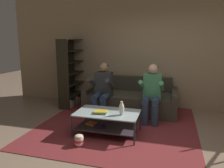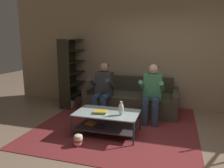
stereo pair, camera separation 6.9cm
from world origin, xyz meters
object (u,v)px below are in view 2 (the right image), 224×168
coffee_table (106,119)px  bookshelf (72,78)px  person_seated_left (103,88)px  popcorn_tub (78,140)px  person_seated_right (152,91)px  book_stack (100,112)px  vase (121,109)px  couch (132,100)px

coffee_table → bookshelf: bearing=133.5°
person_seated_left → popcorn_tub: (0.08, -1.49, -0.58)m
person_seated_left → coffee_table: bearing=-67.2°
person_seated_right → book_stack: 1.30m
vase → popcorn_tub: size_ratio=1.24×
person_seated_left → popcorn_tub: person_seated_left is taller
couch → coffee_table: bearing=-96.7°
person_seated_left → coffee_table: (0.38, -0.90, -0.39)m
person_seated_right → bookshelf: bookshelf is taller
person_seated_left → coffee_table: size_ratio=1.06×
vase → book_stack: (-0.38, -0.02, -0.09)m
bookshelf → person_seated_left: bearing=-31.1°
bookshelf → popcorn_tub: bookshelf is taller
couch → book_stack: (-0.26, -1.56, 0.17)m
person_seated_right → bookshelf: 2.33m
person_seated_left → coffee_table: 1.06m
vase → bookshelf: 2.45m
book_stack → bookshelf: bookshelf is taller
vase → book_stack: vase is taller
book_stack → bookshelf: bearing=130.4°
couch → person_seated_right: bearing=-46.0°
couch → vase: couch is taller
person_seated_right → popcorn_tub: (-1.02, -1.49, -0.58)m
person_seated_left → couch: bearing=46.0°
person_seated_left → person_seated_right: bearing=-0.0°
vase → bookshelf: (-1.80, 1.65, 0.19)m
popcorn_tub → person_seated_left: bearing=93.2°
bookshelf → couch: bearing=-3.5°
bookshelf → popcorn_tub: bearing=-61.0°
person_seated_left → person_seated_right: (1.11, -0.00, -0.00)m
person_seated_left → book_stack: person_seated_left is taller
person_seated_left → book_stack: bearing=-73.4°
couch → bookshelf: bookshelf is taller
popcorn_tub → couch: bearing=77.2°
person_seated_right → book_stack: size_ratio=4.74×
couch → book_stack: bearing=-99.3°
couch → vase: bearing=-85.3°
couch → person_seated_left: bearing=-134.0°
coffee_table → book_stack: (-0.08, -0.09, 0.17)m
person_seated_right → popcorn_tub: size_ratio=6.13×
person_seated_right → coffee_table: size_ratio=1.06×
coffee_table → person_seated_left: bearing=112.8°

